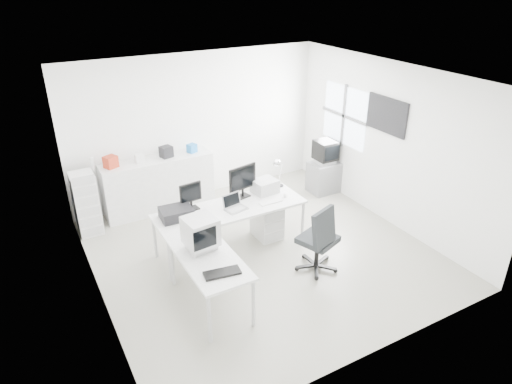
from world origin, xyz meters
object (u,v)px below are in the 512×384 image
laptop (236,204)px  crt_tv (326,152)px  tv_cabinet (324,177)px  side_desk (210,281)px  lcd_monitor_large (243,181)px  office_chair (318,236)px  drawer_pedestal (267,221)px  crt_monitor (201,234)px  laser_printer (265,186)px  inkjet_printer (176,213)px  filing_cabinet (86,204)px  sideboard (159,184)px  main_desk (231,228)px  lcd_monitor_small (191,196)px

laptop → crt_tv: bearing=12.9°
laptop → tv_cabinet: 2.83m
side_desk → crt_tv: bearing=31.4°
lcd_monitor_large → office_chair: bearing=-81.3°
drawer_pedestal → crt_monitor: bearing=-149.9°
laser_printer → tv_cabinet: size_ratio=0.62×
inkjet_printer → laptop: size_ratio=1.43×
inkjet_printer → filing_cabinet: (-1.05, 1.57, -0.29)m
drawer_pedestal → tv_cabinet: size_ratio=0.95×
lcd_monitor_large → tv_cabinet: size_ratio=0.87×
lcd_monitor_large → crt_tv: lcd_monitor_large is taller
tv_cabinet → sideboard: 3.29m
inkjet_printer → tv_cabinet: size_ratio=0.74×
laptop → crt_monitor: bearing=-150.8°
main_desk → office_chair: size_ratio=2.12×
inkjet_printer → filing_cabinet: filing_cabinet is taller
laser_printer → crt_tv: size_ratio=0.78×
tv_cabinet → sideboard: sideboard is taller
main_desk → sideboard: (-0.56, 1.89, 0.13)m
crt_tv → filing_cabinet: 4.56m
main_desk → laser_printer: (0.75, 0.22, 0.49)m
side_desk → inkjet_printer: bearing=90.0°
main_desk → sideboard: sideboard is taller
side_desk → drawer_pedestal: side_desk is taller
filing_cabinet → inkjet_printer: bearing=-56.1°
laser_printer → side_desk: bearing=-146.9°
side_desk → office_chair: bearing=-0.8°
side_desk → lcd_monitor_large: bearing=48.4°
lcd_monitor_small → laptop: (0.60, -0.35, -0.12)m
main_desk → lcd_monitor_small: bearing=155.6°
main_desk → drawer_pedestal: size_ratio=4.00×
laptop → crt_tv: 2.78m
crt_tv → sideboard: size_ratio=0.25×
crt_monitor → filing_cabinet: crt_monitor is taller
laptop → crt_tv: crt_tv is taller
inkjet_printer → sideboard: bearing=83.9°
laptop → filing_cabinet: bearing=127.3°
inkjet_printer → lcd_monitor_small: (0.30, 0.15, 0.14)m
crt_monitor → sideboard: (0.29, 2.74, -0.46)m
lcd_monitor_large → tv_cabinet: lcd_monitor_large is taller
laptop → tv_cabinet: (2.55, 1.11, -0.54)m
crt_tv → sideboard: (-3.16, 0.88, -0.35)m
office_chair → crt_tv: bearing=31.0°
lcd_monitor_large → sideboard: 1.95m
side_desk → lcd_monitor_small: size_ratio=3.13×
laser_printer → filing_cabinet: bearing=145.0°
main_desk → inkjet_printer: (-0.85, 0.10, 0.46)m
office_chair → lcd_monitor_large: bearing=91.1°
main_desk → side_desk: bearing=-127.7°
lcd_monitor_large → crt_tv: (2.25, 0.76, -0.17)m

